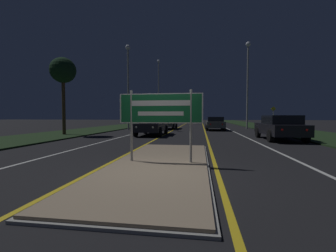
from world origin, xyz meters
TOP-DOWN VIEW (x-y plane):
  - ground_plane at (0.00, 0.00)m, footprint 160.00×160.00m
  - median_island at (0.00, 0.82)m, footprint 2.77×7.72m
  - verge_left at (-9.50, 20.00)m, footprint 5.00×100.00m
  - verge_right at (9.50, 20.00)m, footprint 5.00×100.00m
  - centre_line_yellow_left at (-1.58, 25.00)m, footprint 0.12×70.00m
  - centre_line_yellow_right at (1.58, 25.00)m, footprint 0.12×70.00m
  - lane_line_white_left at (-4.20, 25.00)m, footprint 0.12×70.00m
  - lane_line_white_right at (4.20, 25.00)m, footprint 0.12×70.00m
  - edge_line_white_left at (-7.20, 25.00)m, footprint 0.10×70.00m
  - edge_line_white_right at (7.20, 25.00)m, footprint 0.10×70.00m
  - highway_sign at (0.00, 0.81)m, footprint 2.44×0.07m
  - streetlight_left_near at (-6.21, 16.72)m, footprint 0.51×0.51m
  - streetlight_left_far at (-6.24, 33.84)m, footprint 0.53×0.53m
  - streetlight_right_near at (6.38, 20.81)m, footprint 0.54×0.54m
  - car_receding_0 at (5.83, 8.56)m, footprint 2.01×4.41m
  - car_receding_1 at (2.62, 17.64)m, footprint 1.86×4.36m
  - car_approaching_0 at (-2.45, 10.92)m, footprint 1.92×4.54m
  - car_approaching_1 at (-2.50, 19.10)m, footprint 1.91×4.62m
  - car_approaching_2 at (-5.78, 31.31)m, footprint 2.03×4.19m
  - warning_sign at (9.97, 23.40)m, footprint 0.60×0.06m
  - roadside_palm_left at (-8.81, 9.66)m, footprint 1.84×1.84m

SIDE VIEW (x-z plane):
  - ground_plane at x=0.00m, z-range 0.00..0.00m
  - centre_line_yellow_left at x=-1.58m, z-range 0.00..0.01m
  - centre_line_yellow_right at x=1.58m, z-range 0.00..0.01m
  - lane_line_white_left at x=-4.20m, z-range 0.00..0.01m
  - lane_line_white_right at x=4.20m, z-range 0.00..0.01m
  - edge_line_white_left at x=-7.20m, z-range 0.00..0.01m
  - edge_line_white_right at x=7.20m, z-range 0.00..0.01m
  - verge_left at x=-9.50m, z-range 0.00..0.08m
  - verge_right at x=9.50m, z-range 0.00..0.08m
  - median_island at x=0.00m, z-range -0.01..0.09m
  - car_receding_1 at x=2.62m, z-range 0.04..1.39m
  - car_approaching_1 at x=-2.50m, z-range 0.06..1.40m
  - car_approaching_0 at x=-2.45m, z-range 0.05..1.47m
  - car_receding_0 at x=5.83m, z-range 0.05..1.52m
  - car_approaching_2 at x=-5.78m, z-range 0.03..1.54m
  - highway_sign at x=0.00m, z-range 0.53..2.61m
  - warning_sign at x=9.97m, z-range 0.33..2.87m
  - roadside_palm_left at x=-8.81m, z-range 1.87..7.49m
  - streetlight_left_near at x=-6.21m, z-range 1.22..9.91m
  - streetlight_right_near at x=6.38m, z-range 1.43..11.16m
  - streetlight_left_far at x=-6.24m, z-range 1.45..12.84m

